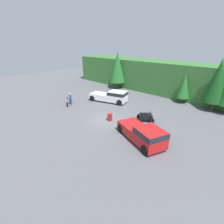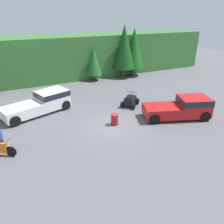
{
  "view_description": "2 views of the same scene",
  "coord_description": "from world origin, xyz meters",
  "px_view_note": "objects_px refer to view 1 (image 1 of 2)",
  "views": [
    {
      "loc": [
        13.77,
        -13.34,
        8.78
      ],
      "look_at": [
        0.25,
        0.51,
        0.95
      ],
      "focal_mm": 28.0,
      "sensor_mm": 36.0,
      "label": 1
    },
    {
      "loc": [
        -6.82,
        -13.78,
        8.22
      ],
      "look_at": [
        0.25,
        0.51,
        0.95
      ],
      "focal_mm": 35.0,
      "sensor_mm": 36.0,
      "label": 2
    }
  ],
  "objects_px": {
    "pickup_truck_red": "(144,134)",
    "quad_atv": "(145,117)",
    "dirt_bike": "(68,102)",
    "steel_barrel": "(110,117)",
    "pickup_truck_second": "(111,96)",
    "rider_person": "(70,99)"
  },
  "relations": [
    {
      "from": "pickup_truck_red",
      "to": "quad_atv",
      "type": "relative_size",
      "value": 2.5
    },
    {
      "from": "dirt_bike",
      "to": "quad_atv",
      "type": "height_order",
      "value": "quad_atv"
    },
    {
      "from": "steel_barrel",
      "to": "dirt_bike",
      "type": "bearing_deg",
      "value": -176.95
    },
    {
      "from": "quad_atv",
      "to": "steel_barrel",
      "type": "height_order",
      "value": "quad_atv"
    },
    {
      "from": "steel_barrel",
      "to": "pickup_truck_second",
      "type": "bearing_deg",
      "value": 132.83
    },
    {
      "from": "quad_atv",
      "to": "rider_person",
      "type": "height_order",
      "value": "rider_person"
    },
    {
      "from": "rider_person",
      "to": "pickup_truck_red",
      "type": "bearing_deg",
      "value": 39.93
    },
    {
      "from": "pickup_truck_red",
      "to": "quad_atv",
      "type": "height_order",
      "value": "pickup_truck_red"
    },
    {
      "from": "pickup_truck_second",
      "to": "dirt_bike",
      "type": "height_order",
      "value": "pickup_truck_second"
    },
    {
      "from": "quad_atv",
      "to": "rider_person",
      "type": "relative_size",
      "value": 1.35
    },
    {
      "from": "steel_barrel",
      "to": "quad_atv",
      "type": "bearing_deg",
      "value": 42.16
    },
    {
      "from": "pickup_truck_red",
      "to": "dirt_bike",
      "type": "distance_m",
      "value": 14.22
    },
    {
      "from": "dirt_bike",
      "to": "quad_atv",
      "type": "distance_m",
      "value": 12.02
    },
    {
      "from": "pickup_truck_red",
      "to": "pickup_truck_second",
      "type": "relative_size",
      "value": 0.94
    },
    {
      "from": "pickup_truck_red",
      "to": "rider_person",
      "type": "relative_size",
      "value": 3.38
    },
    {
      "from": "dirt_bike",
      "to": "rider_person",
      "type": "relative_size",
      "value": 1.22
    },
    {
      "from": "pickup_truck_red",
      "to": "quad_atv",
      "type": "xyz_separation_m",
      "value": [
        -2.62,
        4.19,
        -0.46
      ]
    },
    {
      "from": "dirt_bike",
      "to": "steel_barrel",
      "type": "xyz_separation_m",
      "value": [
        8.45,
        0.45,
        -0.06
      ]
    },
    {
      "from": "dirt_bike",
      "to": "rider_person",
      "type": "height_order",
      "value": "rider_person"
    },
    {
      "from": "dirt_bike",
      "to": "steel_barrel",
      "type": "bearing_deg",
      "value": 37.17
    },
    {
      "from": "pickup_truck_red",
      "to": "steel_barrel",
      "type": "relative_size",
      "value": 6.61
    },
    {
      "from": "rider_person",
      "to": "steel_barrel",
      "type": "xyz_separation_m",
      "value": [
        8.2,
        0.08,
        -0.5
      ]
    }
  ]
}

